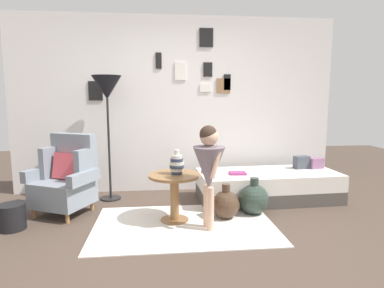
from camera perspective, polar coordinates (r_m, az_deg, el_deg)
ground_plane at (r=3.27m, az=-0.97°, el=-17.42°), size 12.00×12.00×0.00m
gallery_wall at (r=4.89m, az=-2.95°, el=6.91°), size 4.80×0.12×2.60m
rug at (r=3.70m, az=-1.38°, el=-14.16°), size 2.00×1.29×0.01m
armchair at (r=4.26m, az=-21.34°, el=-5.59°), size 0.89×0.81×0.97m
daybed at (r=4.63m, az=13.25°, el=-7.22°), size 1.94×0.89×0.40m
pillow_head at (r=5.00m, az=21.09°, el=-3.18°), size 0.22×0.15×0.15m
pillow_mid at (r=4.91m, az=18.83°, el=-3.08°), size 0.23×0.15×0.18m
side_table at (r=3.71m, az=-3.14°, el=-7.69°), size 0.59×0.59×0.55m
vase_striped at (r=3.65m, az=-2.71°, el=-3.58°), size 0.17×0.17×0.28m
floor_lamp at (r=4.52m, az=-14.83°, el=8.83°), size 0.40×0.40×1.71m
person_child at (r=3.39m, az=3.01°, el=-3.55°), size 0.34×0.34×1.13m
book_on_daybed at (r=4.36m, az=8.07°, el=-5.12°), size 0.23×0.18×0.03m
demijohn_near at (r=3.87m, az=5.98°, el=-10.59°), size 0.33×0.33×0.42m
demijohn_far at (r=4.05m, az=10.90°, el=-9.54°), size 0.37×0.37×0.45m
magazine_basket at (r=4.05m, az=-29.28°, el=-11.19°), size 0.28×0.28×0.28m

